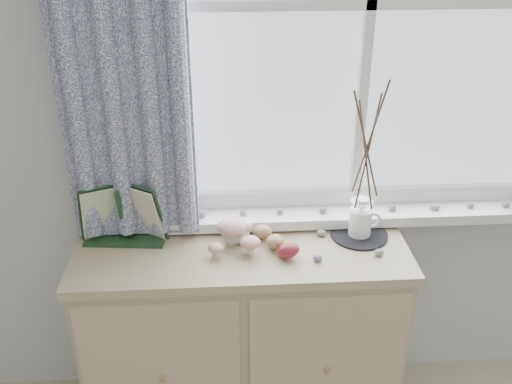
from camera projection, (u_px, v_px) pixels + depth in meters
sideboard at (243, 339)px, 2.24m from camera, size 1.20×0.45×0.85m
botanical_book at (121, 217)px, 2.00m from camera, size 0.35×0.16×0.23m
toadstool_cluster at (235, 233)px, 2.02m from camera, size 0.19×0.16×0.10m
wooden_eggs at (275, 241)px, 2.02m from camera, size 0.14×0.18×0.08m
songbird_figurine at (236, 234)px, 2.05m from camera, size 0.15×0.11×0.07m
crocheted_doily at (359, 235)px, 2.11m from camera, size 0.21×0.21×0.01m
twig_pitcher at (368, 146)px, 1.95m from camera, size 0.25×0.25×0.63m
sideboard_pebbles at (326, 243)px, 2.05m from camera, size 0.33×0.23×0.02m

